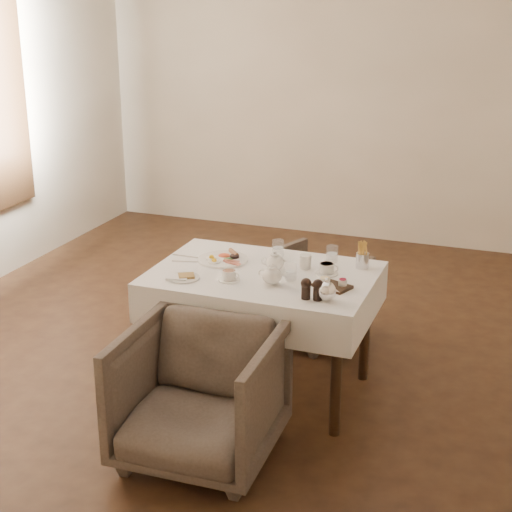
{
  "coord_description": "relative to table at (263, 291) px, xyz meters",
  "views": [
    {
      "loc": [
        1.91,
        -4.63,
        2.34
      ],
      "look_at": [
        0.38,
        -0.57,
        0.82
      ],
      "focal_mm": 55.0,
      "sensor_mm": 36.0,
      "label": 1
    }
  ],
  "objects": [
    {
      "name": "table",
      "position": [
        0.0,
        0.0,
        0.0
      ],
      "size": [
        1.28,
        0.88,
        0.75
      ],
      "color": "black",
      "rests_on": "ground"
    },
    {
      "name": "armchair_near",
      "position": [
        -0.06,
        -0.78,
        -0.28
      ],
      "size": [
        0.78,
        0.8,
        0.71
      ],
      "primitive_type": "imported",
      "rotation": [
        0.0,
        0.0,
        0.03
      ],
      "color": "#463A33",
      "rests_on": "ground"
    },
    {
      "name": "armchair_far",
      "position": [
        0.04,
        0.84,
        -0.34
      ],
      "size": [
        0.84,
        0.85,
        0.6
      ],
      "primitive_type": "imported",
      "rotation": [
        0.0,
        0.0,
        2.75
      ],
      "color": "#463A33",
      "rests_on": "ground"
    },
    {
      "name": "breakfast_plate",
      "position": [
        -0.29,
        0.11,
        0.13
      ],
      "size": [
        0.3,
        0.3,
        0.04
      ],
      "rotation": [
        0.0,
        0.0,
        0.32
      ],
      "color": "white",
      "rests_on": "table"
    },
    {
      "name": "side_plate",
      "position": [
        -0.39,
        -0.26,
        0.12
      ],
      "size": [
        0.18,
        0.18,
        0.02
      ],
      "rotation": [
        0.0,
        0.0,
        0.31
      ],
      "color": "white",
      "rests_on": "table"
    },
    {
      "name": "teapot_centre",
      "position": [
        0.05,
        0.05,
        0.18
      ],
      "size": [
        0.16,
        0.14,
        0.12
      ],
      "primitive_type": null,
      "rotation": [
        0.0,
        0.0,
        0.15
      ],
      "color": "white",
      "rests_on": "table"
    },
    {
      "name": "teapot_front",
      "position": [
        0.11,
        -0.16,
        0.18
      ],
      "size": [
        0.16,
        0.12,
        0.12
      ],
      "primitive_type": null,
      "rotation": [
        0.0,
        0.0,
        -0.04
      ],
      "color": "white",
      "rests_on": "table"
    },
    {
      "name": "creamer",
      "position": [
        0.21,
        0.15,
        0.16
      ],
      "size": [
        0.08,
        0.08,
        0.08
      ],
      "primitive_type": "cylinder",
      "rotation": [
        0.0,
        0.0,
        0.2
      ],
      "color": "white",
      "rests_on": "table"
    },
    {
      "name": "teacup_near",
      "position": [
        -0.13,
        -0.19,
        0.14
      ],
      "size": [
        0.12,
        0.12,
        0.06
      ],
      "rotation": [
        0.0,
        0.0,
        -0.09
      ],
      "color": "white",
      "rests_on": "table"
    },
    {
      "name": "teacup_far",
      "position": [
        0.35,
        0.1,
        0.15
      ],
      "size": [
        0.13,
        0.13,
        0.06
      ],
      "rotation": [
        0.0,
        0.0,
        0.04
      ],
      "color": "white",
      "rests_on": "table"
    },
    {
      "name": "glass_left",
      "position": [
        -0.01,
        0.3,
        0.17
      ],
      "size": [
        0.09,
        0.09,
        0.1
      ],
      "primitive_type": "cylinder",
      "rotation": [
        0.0,
        0.0,
        -0.33
      ],
      "color": "silver",
      "rests_on": "table"
    },
    {
      "name": "glass_mid",
      "position": [
        0.18,
        -0.05,
        0.16
      ],
      "size": [
        0.09,
        0.09,
        0.09
      ],
      "primitive_type": "cylinder",
      "rotation": [
        0.0,
        0.0,
        -0.34
      ],
      "color": "silver",
      "rests_on": "table"
    },
    {
      "name": "glass_right",
      "position": [
        0.32,
        0.32,
        0.17
      ],
      "size": [
        0.08,
        0.08,
        0.1
      ],
      "primitive_type": "cylinder",
      "rotation": [
        0.0,
        0.0,
        -0.07
      ],
      "color": "silver",
      "rests_on": "table"
    },
    {
      "name": "condiment_board",
      "position": [
        0.44,
        -0.09,
        0.13
      ],
      "size": [
        0.23,
        0.19,
        0.05
      ],
      "rotation": [
        0.0,
        0.0,
        -0.36
      ],
      "color": "black",
      "rests_on": "table"
    },
    {
      "name": "pepper_mill_left",
      "position": [
        0.35,
        -0.29,
        0.18
      ],
      "size": [
        0.07,
        0.07,
        0.12
      ],
      "primitive_type": null,
      "rotation": [
        0.0,
        0.0,
        -0.2
      ],
      "color": "black",
      "rests_on": "table"
    },
    {
      "name": "pepper_mill_right",
      "position": [
        0.41,
        -0.29,
        0.18
      ],
      "size": [
        0.06,
        0.06,
        0.12
      ],
      "primitive_type": null,
      "rotation": [
        0.0,
        0.0,
        0.09
      ],
      "color": "black",
      "rests_on": "table"
    },
    {
      "name": "silver_pot",
      "position": [
        0.46,
        -0.28,
        0.18
      ],
      "size": [
        0.14,
        0.12,
        0.13
      ],
      "primitive_type": null,
      "rotation": [
        0.0,
        0.0,
        -0.21
      ],
      "color": "white",
      "rests_on": "table"
    },
    {
      "name": "fries_cup",
      "position": [
        0.52,
        0.28,
        0.19
      ],
      "size": [
        0.08,
        0.08,
        0.16
      ],
      "rotation": [
        0.0,
        0.0,
        -0.07
      ],
      "color": "silver",
      "rests_on": "table"
    },
    {
      "name": "cutlery_fork",
      "position": [
        -0.53,
        0.09,
        0.12
      ],
      "size": [
        0.19,
        0.02,
        0.0
      ],
      "primitive_type": "cube",
      "rotation": [
        0.0,
        0.0,
        1.56
      ],
      "color": "silver",
      "rests_on": "table"
    },
    {
      "name": "cutlery_knife",
      "position": [
        -0.49,
        0.01,
        0.12
      ],
      "size": [
        0.18,
        0.06,
        0.0
      ],
      "primitive_type": "cube",
      "rotation": [
        0.0,
        0.0,
        1.83
      ],
      "color": "silver",
      "rests_on": "table"
    }
  ]
}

